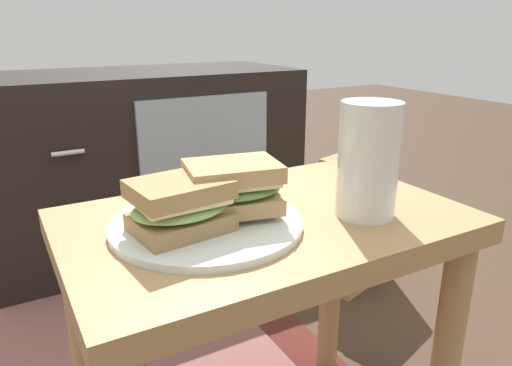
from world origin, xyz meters
The scene contains 7 objects.
side_table centered at (0.00, 0.00, 0.37)m, with size 0.56×0.36×0.46m.
tv_cabinet centered at (0.11, 0.95, 0.29)m, with size 0.96×0.46×0.58m.
plate centered at (-0.09, 0.00, 0.47)m, with size 0.26×0.26×0.01m, color silver.
sandwich_front centered at (-0.13, -0.01, 0.50)m, with size 0.14×0.11×0.07m.
sandwich_back centered at (-0.05, 0.00, 0.51)m, with size 0.15×0.12×0.07m.
beer_glass centered at (0.12, -0.07, 0.54)m, with size 0.08×0.08×0.16m.
paper_bag centered at (0.54, 0.41, 0.19)m, with size 0.25×0.19×0.38m.
Camera 1 is at (-0.32, -0.54, 0.72)m, focal length 33.51 mm.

